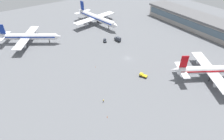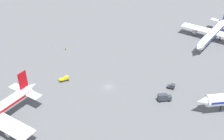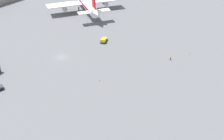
% 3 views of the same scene
% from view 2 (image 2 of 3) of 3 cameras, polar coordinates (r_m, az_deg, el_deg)
% --- Properties ---
extents(ground, '(288.00, 288.00, 0.00)m').
position_cam_2_polar(ground, '(130.47, -0.77, -3.34)').
color(ground, slate).
extents(airplane_taxiing, '(34.97, 41.44, 14.52)m').
position_cam_2_polar(airplane_taxiing, '(176.40, 18.99, 6.86)').
color(airplane_taxiing, white).
rests_on(airplane_taxiing, ground).
extents(catering_truck, '(5.82, 2.87, 3.30)m').
position_cam_2_polar(catering_truck, '(123.63, 10.02, -5.25)').
color(catering_truck, black).
rests_on(catering_truck, ground).
extents(baggage_tug, '(3.70, 3.25, 2.30)m').
position_cam_2_polar(baggage_tug, '(131.63, 11.44, -3.10)').
color(baggage_tug, black).
rests_on(baggage_tug, ground).
extents(pushback_tractor, '(4.79, 3.61, 1.90)m').
position_cam_2_polar(pushback_tractor, '(135.94, -9.19, -1.68)').
color(pushback_tractor, black).
rests_on(pushback_tractor, ground).
extents(ground_crew_worker, '(0.47, 0.56, 1.67)m').
position_cam_2_polar(ground_crew_worker, '(161.35, -8.97, 4.13)').
color(ground_crew_worker, '#1E2338').
rests_on(ground_crew_worker, ground).
extents(safety_cone_near_gate, '(0.44, 0.44, 0.60)m').
position_cam_2_polar(safety_cone_near_gate, '(181.49, -18.59, 5.91)').
color(safety_cone_near_gate, '#EA590C').
rests_on(safety_cone_near_gate, ground).
extents(safety_cone_mid_apron, '(0.44, 0.44, 0.60)m').
position_cam_2_polar(safety_cone_mid_apron, '(148.89, 0.85, 1.74)').
color(safety_cone_mid_apron, '#EA590C').
rests_on(safety_cone_mid_apron, ground).
extents(safety_cone_far_side, '(0.44, 0.44, 0.60)m').
position_cam_2_polar(safety_cone_far_side, '(166.46, -11.77, 4.54)').
color(safety_cone_far_side, '#EA590C').
rests_on(safety_cone_far_side, ground).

